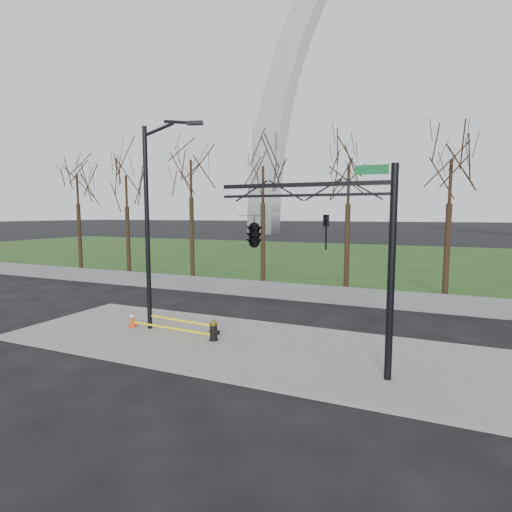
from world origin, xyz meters
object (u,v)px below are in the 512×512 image
at_px(traffic_cone, 132,319).
at_px(street_light, 152,213).
at_px(traffic_signal_mast, 278,231).
at_px(fire_hydrant, 214,330).

relative_size(traffic_cone, street_light, 0.08).
relative_size(traffic_cone, traffic_signal_mast, 0.10).
bearing_deg(traffic_cone, traffic_signal_mast, -11.60).
xyz_separation_m(fire_hydrant, traffic_cone, (-3.93, 0.25, -0.06)).
distance_m(traffic_cone, street_light, 4.41).
distance_m(fire_hydrant, traffic_cone, 3.94).
bearing_deg(fire_hydrant, traffic_cone, -165.48).
distance_m(traffic_cone, traffic_signal_mast, 7.89).
bearing_deg(traffic_cone, fire_hydrant, -3.67).
height_order(traffic_cone, traffic_signal_mast, traffic_signal_mast).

